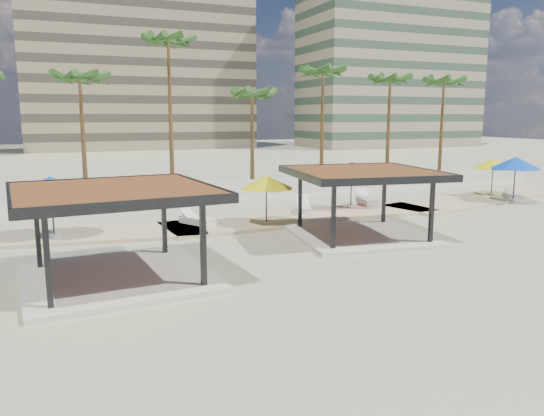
{
  "coord_description": "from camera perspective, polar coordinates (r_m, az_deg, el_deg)",
  "views": [
    {
      "loc": [
        -10.93,
        -19.17,
        5.68
      ],
      "look_at": [
        -1.52,
        3.57,
        1.4
      ],
      "focal_mm": 35.0,
      "sensor_mm": 36.0,
      "label": 1
    }
  ],
  "objects": [
    {
      "name": "lounger_a",
      "position": [
        27.61,
        -8.09,
        -1.29
      ],
      "size": [
        1.68,
        2.29,
        0.84
      ],
      "rotation": [
        0.0,
        0.0,
        2.06
      ],
      "color": "silver",
      "rests_on": "promenade"
    },
    {
      "name": "umbrella_b",
      "position": [
        27.11,
        -0.61,
        2.79
      ],
      "size": [
        3.0,
        3.0,
        2.51
      ],
      "rotation": [
        0.0,
        0.0,
        -0.06
      ],
      "color": "beige",
      "rests_on": "promenade"
    },
    {
      "name": "umbrella_e",
      "position": [
        40.17,
        22.71,
        4.43
      ],
      "size": [
        3.26,
        3.26,
        2.59
      ],
      "rotation": [
        0.0,
        0.0,
        0.13
      ],
      "color": "beige",
      "rests_on": "promenade"
    },
    {
      "name": "umbrella_c",
      "position": [
        32.23,
        8.57,
        4.26
      ],
      "size": [
        3.71,
        3.71,
        2.81
      ],
      "rotation": [
        0.0,
        0.0,
        -0.2
      ],
      "color": "beige",
      "rests_on": "promenade"
    },
    {
      "name": "pavilion_west",
      "position": [
        19.01,
        -16.53,
        -1.8
      ],
      "size": [
        6.99,
        6.99,
        3.3
      ],
      "rotation": [
        0.0,
        0.0,
        0.08
      ],
      "color": "beige",
      "rests_on": "ground"
    },
    {
      "name": "boundary_wall",
      "position": [
        37.17,
        -5.17,
        1.97
      ],
      "size": [
        56.0,
        0.3,
        1.2
      ],
      "primitive_type": "cube",
      "color": "silver",
      "rests_on": "ground"
    },
    {
      "name": "lounger_b",
      "position": [
        30.86,
        3.36,
        -0.0
      ],
      "size": [
        1.6,
        2.49,
        0.9
      ],
      "rotation": [
        0.0,
        0.0,
        1.18
      ],
      "color": "silver",
      "rests_on": "promenade"
    },
    {
      "name": "palm_d",
      "position": [
        39.17,
        -11.1,
        16.59
      ],
      "size": [
        3.0,
        3.0,
        11.72
      ],
      "color": "brown",
      "rests_on": "ground"
    },
    {
      "name": "lounger_c",
      "position": [
        34.18,
        10.09,
        0.81
      ],
      "size": [
        1.21,
        2.42,
        0.88
      ],
      "rotation": [
        0.0,
        0.0,
        1.36
      ],
      "color": "silver",
      "rests_on": "promenade"
    },
    {
      "name": "promenade",
      "position": [
        30.31,
        3.19,
        -0.83
      ],
      "size": [
        44.45,
        7.97,
        0.24
      ],
      "color": "#C6B284",
      "rests_on": "ground"
    },
    {
      "name": "palm_e",
      "position": [
        40.09,
        -2.18,
        11.73
      ],
      "size": [
        3.0,
        3.0,
        8.08
      ],
      "color": "brown",
      "rests_on": "ground"
    },
    {
      "name": "ground",
      "position": [
        22.78,
        7.01,
        -4.65
      ],
      "size": [
        200.0,
        200.0,
        0.0
      ],
      "primitive_type": "plane",
      "color": "tan",
      "rests_on": "ground"
    },
    {
      "name": "umbrella_f",
      "position": [
        26.02,
        -22.71,
        2.31
      ],
      "size": [
        3.66,
        3.66,
        2.82
      ],
      "rotation": [
        0.0,
        0.0,
        -0.17
      ],
      "color": "beige",
      "rests_on": "promenade"
    },
    {
      "name": "building_east",
      "position": [
        104.21,
        12.63,
        16.03
      ],
      "size": [
        32.0,
        15.0,
        36.4
      ],
      "color": "gray",
      "rests_on": "ground"
    },
    {
      "name": "building_mid",
      "position": [
        98.68,
        -14.15,
        14.58
      ],
      "size": [
        38.0,
        16.0,
        30.4
      ],
      "color": "#847259",
      "rests_on": "ground"
    },
    {
      "name": "palm_f",
      "position": [
        42.81,
        5.49,
        13.85
      ],
      "size": [
        3.0,
        3.0,
        9.89
      ],
      "color": "brown",
      "rests_on": "ground"
    },
    {
      "name": "palm_g",
      "position": [
        45.55,
        12.58,
        12.89
      ],
      "size": [
        3.0,
        3.0,
        9.44
      ],
      "color": "brown",
      "rests_on": "ground"
    },
    {
      "name": "lounger_d",
      "position": [
        39.58,
        24.41,
        1.25
      ],
      "size": [
        1.29,
        1.96,
        0.71
      ],
      "rotation": [
        0.0,
        0.0,
        1.17
      ],
      "color": "silver",
      "rests_on": "promenade"
    },
    {
      "name": "palm_h",
      "position": [
        49.67,
        18.0,
        12.4
      ],
      "size": [
        3.0,
        3.0,
        9.45
      ],
      "color": "brown",
      "rests_on": "ground"
    },
    {
      "name": "pavilion_central",
      "position": [
        25.16,
        9.63,
        1.14
      ],
      "size": [
        7.17,
        7.17,
        3.23
      ],
      "rotation": [
        0.0,
        0.0,
        -0.14
      ],
      "color": "beige",
      "rests_on": "ground"
    },
    {
      "name": "palm_c",
      "position": [
        37.38,
        -19.98,
        12.57
      ],
      "size": [
        3.0,
        3.0,
        8.96
      ],
      "color": "brown",
      "rests_on": "ground"
    },
    {
      "name": "umbrella_d",
      "position": [
        38.05,
        24.75,
        4.43
      ],
      "size": [
        4.27,
        4.27,
        2.9
      ],
      "rotation": [
        0.0,
        0.0,
        -0.4
      ],
      "color": "beige",
      "rests_on": "promenade"
    }
  ]
}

